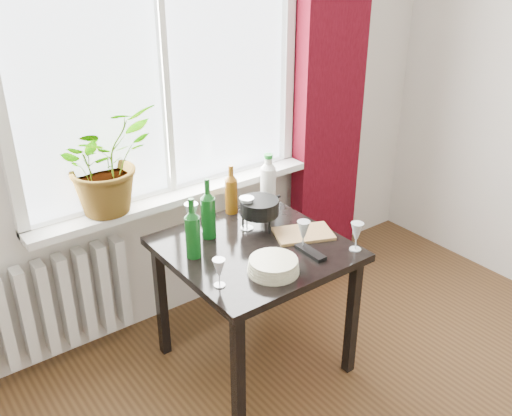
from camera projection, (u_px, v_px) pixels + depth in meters
window at (161, 54)px, 2.92m from camera, size 1.72×0.08×1.62m
windowsill at (177, 195)px, 3.21m from camera, size 1.72×0.20×0.04m
curtain at (331, 84)px, 3.58m from camera, size 0.50×0.12×2.56m
radiator at (56, 304)px, 3.03m from camera, size 0.80×0.10×0.55m
table at (255, 261)px, 2.91m from camera, size 0.85×0.85×0.74m
potted_plant at (104, 160)px, 2.88m from camera, size 0.59×0.55×0.56m
wine_bottle_left at (192, 228)px, 2.71m from camera, size 0.09×0.09×0.31m
wine_bottle_right at (208, 208)px, 2.88m from camera, size 0.08×0.08×0.33m
bottle_amber at (231, 189)px, 3.14m from camera, size 0.09×0.09×0.29m
cleaning_bottle at (268, 179)px, 3.24m from camera, size 0.12×0.12×0.31m
wineglass_front_right at (303, 235)px, 2.81m from camera, size 0.08×0.08×0.15m
wineglass_far_right at (356, 236)px, 2.80m from camera, size 0.07×0.07×0.15m
wineglass_back_center at (247, 213)px, 3.00m from camera, size 0.09×0.09×0.19m
wineglass_back_left at (192, 218)px, 2.95m from camera, size 0.09×0.09×0.17m
wineglass_front_left at (219, 272)px, 2.52m from camera, size 0.07×0.07×0.14m
plate_stack at (273, 266)px, 2.64m from camera, size 0.30×0.30×0.07m
fondue_pot at (259, 214)px, 3.02m from camera, size 0.30×0.28×0.16m
tv_remote at (310, 252)px, 2.80m from camera, size 0.06×0.18×0.02m
cutting_board at (303, 234)px, 2.97m from camera, size 0.35×0.29×0.02m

